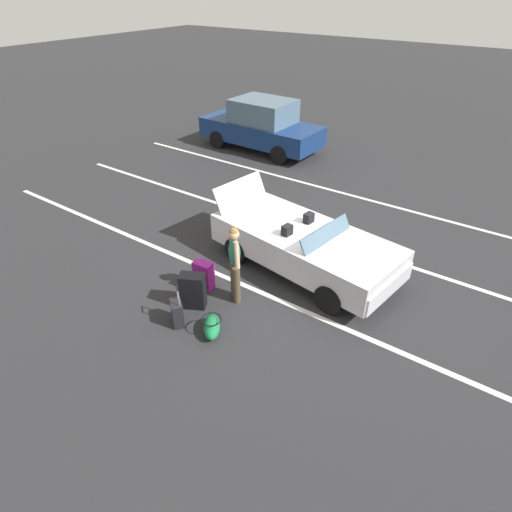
{
  "coord_description": "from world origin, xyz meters",
  "views": [
    {
      "loc": [
        3.65,
        -7.08,
        5.51
      ],
      "look_at": [
        -0.49,
        -1.14,
        0.75
      ],
      "focal_mm": 30.08,
      "sensor_mm": 36.0,
      "label": 1
    }
  ],
  "objects_px": {
    "convertible_car": "(312,249)",
    "suitcase_medium_bright": "(204,275)",
    "duffel_bag": "(212,326)",
    "traveler_person": "(235,261)",
    "parked_sedan_near": "(261,126)",
    "suitcase_large_black": "(193,291)",
    "suitcase_small_carryon": "(177,313)"
  },
  "relations": [
    {
      "from": "duffel_bag",
      "to": "traveler_person",
      "type": "relative_size",
      "value": 0.42
    },
    {
      "from": "suitcase_large_black",
      "to": "suitcase_medium_bright",
      "type": "xyz_separation_m",
      "value": [
        -0.22,
        0.57,
        -0.06
      ]
    },
    {
      "from": "convertible_car",
      "to": "suitcase_large_black",
      "type": "xyz_separation_m",
      "value": [
        -1.32,
        -2.35,
        -0.22
      ]
    },
    {
      "from": "convertible_car",
      "to": "suitcase_medium_bright",
      "type": "xyz_separation_m",
      "value": [
        -1.54,
        -1.78,
        -0.28
      ]
    },
    {
      "from": "traveler_person",
      "to": "suitcase_small_carryon",
      "type": "bearing_deg",
      "value": -160.49
    },
    {
      "from": "suitcase_medium_bright",
      "to": "duffel_bag",
      "type": "xyz_separation_m",
      "value": [
        1.02,
        -0.97,
        -0.15
      ]
    },
    {
      "from": "suitcase_large_black",
      "to": "suitcase_small_carryon",
      "type": "xyz_separation_m",
      "value": [
        0.11,
        -0.57,
        -0.11
      ]
    },
    {
      "from": "traveler_person",
      "to": "parked_sedan_near",
      "type": "height_order",
      "value": "parked_sedan_near"
    },
    {
      "from": "convertible_car",
      "to": "duffel_bag",
      "type": "xyz_separation_m",
      "value": [
        -0.52,
        -2.75,
        -0.43
      ]
    },
    {
      "from": "convertible_car",
      "to": "suitcase_medium_bright",
      "type": "bearing_deg",
      "value": -122.4
    },
    {
      "from": "duffel_bag",
      "to": "suitcase_large_black",
      "type": "bearing_deg",
      "value": 153.27
    },
    {
      "from": "convertible_car",
      "to": "suitcase_medium_bright",
      "type": "height_order",
      "value": "convertible_car"
    },
    {
      "from": "traveler_person",
      "to": "parked_sedan_near",
      "type": "bearing_deg",
      "value": 70.53
    },
    {
      "from": "convertible_car",
      "to": "suitcase_large_black",
      "type": "height_order",
      "value": "convertible_car"
    },
    {
      "from": "parked_sedan_near",
      "to": "suitcase_medium_bright",
      "type": "bearing_deg",
      "value": 117.85
    },
    {
      "from": "duffel_bag",
      "to": "traveler_person",
      "type": "distance_m",
      "value": 1.32
    },
    {
      "from": "suitcase_large_black",
      "to": "suitcase_small_carryon",
      "type": "distance_m",
      "value": 0.59
    },
    {
      "from": "suitcase_small_carryon",
      "to": "convertible_car",
      "type": "bearing_deg",
      "value": -165.23
    },
    {
      "from": "suitcase_medium_bright",
      "to": "traveler_person",
      "type": "distance_m",
      "value": 0.99
    },
    {
      "from": "suitcase_medium_bright",
      "to": "traveler_person",
      "type": "xyz_separation_m",
      "value": [
        0.77,
        0.08,
        0.62
      ]
    },
    {
      "from": "suitcase_large_black",
      "to": "parked_sedan_near",
      "type": "distance_m",
      "value": 9.25
    },
    {
      "from": "suitcase_medium_bright",
      "to": "duffel_bag",
      "type": "height_order",
      "value": "suitcase_medium_bright"
    },
    {
      "from": "convertible_car",
      "to": "suitcase_small_carryon",
      "type": "height_order",
      "value": "convertible_car"
    },
    {
      "from": "convertible_car",
      "to": "traveler_person",
      "type": "distance_m",
      "value": 1.9
    },
    {
      "from": "suitcase_medium_bright",
      "to": "suitcase_large_black",
      "type": "bearing_deg",
      "value": 17.4
    },
    {
      "from": "parked_sedan_near",
      "to": "traveler_person",
      "type": "bearing_deg",
      "value": 122.51
    },
    {
      "from": "traveler_person",
      "to": "parked_sedan_near",
      "type": "relative_size",
      "value": 0.36
    },
    {
      "from": "suitcase_medium_bright",
      "to": "parked_sedan_near",
      "type": "xyz_separation_m",
      "value": [
        -3.82,
        7.73,
        0.58
      ]
    },
    {
      "from": "suitcase_small_carryon",
      "to": "traveler_person",
      "type": "xyz_separation_m",
      "value": [
        0.44,
        1.21,
        0.68
      ]
    },
    {
      "from": "suitcase_medium_bright",
      "to": "parked_sedan_near",
      "type": "relative_size",
      "value": 0.14
    },
    {
      "from": "suitcase_large_black",
      "to": "duffel_bag",
      "type": "xyz_separation_m",
      "value": [
        0.8,
        -0.4,
        -0.21
      ]
    },
    {
      "from": "suitcase_medium_bright",
      "to": "duffel_bag",
      "type": "distance_m",
      "value": 1.41
    }
  ]
}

